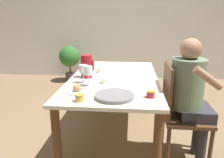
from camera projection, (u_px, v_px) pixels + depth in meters
The scene contains 15 objects.
ground_plane at pixel (114, 139), 2.51m from camera, with size 20.00×20.00×0.00m, color #7F6647.
wall_back at pixel (124, 19), 4.72m from camera, with size 10.00×0.06×2.60m.
dining_table at pixel (114, 87), 2.34m from camera, with size 0.90×1.61×0.74m.
chair_person_side at pixel (179, 112), 2.05m from camera, with size 0.42×0.42×0.94m.
person_seated at pixel (191, 91), 2.00m from camera, with size 0.39×0.41×1.18m.
red_pitcher at pixel (87, 66), 2.27m from camera, with size 0.14×0.12×0.24m.
wine_glass_water at pixel (83, 70), 2.08m from camera, with size 0.08×0.08×0.18m.
wine_glass_juice at pixel (88, 72), 1.98m from camera, with size 0.08×0.08×0.19m.
teacup_near_person at pixel (105, 81), 2.08m from camera, with size 0.14×0.14×0.06m.
teacup_across at pixel (100, 71), 2.46m from camera, with size 0.14×0.14×0.06m.
serving_tray at pixel (114, 96), 1.73m from camera, with size 0.31×0.31×0.03m.
bread_plate at pixel (77, 90), 1.85m from camera, with size 0.19×0.19×0.07m.
jam_jar_amber at pixel (79, 97), 1.65m from camera, with size 0.07×0.07×0.06m.
jam_jar_red at pixel (151, 94), 1.73m from camera, with size 0.07×0.07×0.06m.
potted_plant at pixel (70, 58), 4.61m from camera, with size 0.44×0.44×0.76m.
Camera 1 is at (0.18, -2.21, 1.36)m, focal length 35.00 mm.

